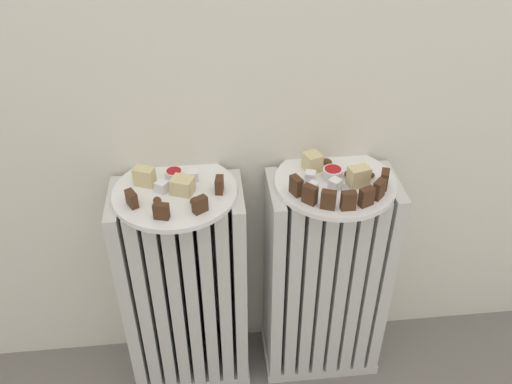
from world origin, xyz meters
name	(u,v)px	position (x,y,z in m)	size (l,w,h in m)	color
radiator_left	(186,291)	(-0.18, 0.28, 0.31)	(0.32, 0.18, 0.62)	silver
radiator_right	(325,281)	(0.18, 0.28, 0.31)	(0.32, 0.18, 0.62)	silver
plate_left	(175,192)	(-0.18, 0.28, 0.62)	(0.28, 0.28, 0.01)	white
plate_right	(335,182)	(0.18, 0.28, 0.62)	(0.28, 0.28, 0.01)	white
dark_cake_slice_left_0	(132,199)	(-0.27, 0.23, 0.65)	(0.03, 0.02, 0.04)	#472B19
dark_cake_slice_left_1	(161,211)	(-0.21, 0.18, 0.65)	(0.03, 0.02, 0.04)	#472B19
dark_cake_slice_left_2	(200,205)	(-0.13, 0.20, 0.65)	(0.03, 0.02, 0.04)	#472B19
dark_cake_slice_left_3	(219,185)	(-0.08, 0.26, 0.65)	(0.03, 0.02, 0.04)	#472B19
marble_cake_slice_left_0	(183,186)	(-0.16, 0.27, 0.65)	(0.05, 0.04, 0.04)	beige
marble_cake_slice_left_1	(144,177)	(-0.25, 0.31, 0.65)	(0.05, 0.03, 0.04)	beige
turkish_delight_left_0	(193,176)	(-0.14, 0.32, 0.64)	(0.02, 0.02, 0.02)	white
turkish_delight_left_1	(162,187)	(-0.21, 0.28, 0.64)	(0.02, 0.02, 0.02)	white
medjool_date_left_0	(157,201)	(-0.22, 0.23, 0.64)	(0.02, 0.02, 0.02)	#4C2814
medjool_date_left_1	(195,200)	(-0.14, 0.23, 0.64)	(0.02, 0.02, 0.01)	#4C2814
jam_bowl_left	(174,174)	(-0.18, 0.32, 0.64)	(0.04, 0.04, 0.02)	white
dark_cake_slice_right_0	(296,186)	(0.08, 0.24, 0.65)	(0.03, 0.02, 0.04)	#472B19
dark_cake_slice_right_1	(310,194)	(0.11, 0.20, 0.65)	(0.03, 0.02, 0.04)	#472B19
dark_cake_slice_right_2	(328,200)	(0.14, 0.18, 0.65)	(0.03, 0.02, 0.04)	#472B19
dark_cake_slice_right_3	(348,201)	(0.19, 0.17, 0.65)	(0.03, 0.02, 0.04)	#472B19
dark_cake_slice_right_4	(366,197)	(0.23, 0.18, 0.65)	(0.03, 0.02, 0.04)	#472B19
dark_cake_slice_right_5	(379,189)	(0.26, 0.20, 0.65)	(0.03, 0.02, 0.04)	#472B19
dark_cake_slice_right_6	(384,179)	(0.29, 0.24, 0.65)	(0.03, 0.02, 0.04)	#472B19
marble_cake_slice_right_0	(312,162)	(0.14, 0.33, 0.65)	(0.04, 0.04, 0.04)	beige
marble_cake_slice_right_1	(358,176)	(0.23, 0.26, 0.65)	(0.05, 0.03, 0.05)	beige
turkish_delight_right_0	(335,184)	(0.17, 0.25, 0.64)	(0.02, 0.02, 0.02)	white
turkish_delight_right_1	(313,186)	(0.13, 0.25, 0.64)	(0.02, 0.02, 0.02)	white
turkish_delight_right_2	(310,176)	(0.13, 0.28, 0.64)	(0.02, 0.02, 0.02)	white
turkish_delight_right_3	(355,169)	(0.24, 0.31, 0.64)	(0.02, 0.02, 0.02)	white
medjool_date_right_0	(348,173)	(0.22, 0.29, 0.64)	(0.02, 0.02, 0.01)	#4C2814
medjool_date_right_1	(370,175)	(0.26, 0.28, 0.64)	(0.02, 0.02, 0.01)	#4C2814
medjool_date_right_2	(326,162)	(0.18, 0.35, 0.64)	(0.03, 0.02, 0.02)	#4C2814
jam_bowl_right	(333,173)	(0.18, 0.29, 0.65)	(0.05, 0.05, 0.03)	white
fork	(351,194)	(0.21, 0.22, 0.63)	(0.04, 0.09, 0.00)	#B7B7BC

